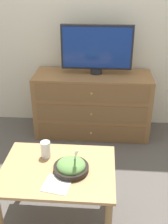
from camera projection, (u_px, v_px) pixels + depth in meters
ground_plane at (89, 120)px, 3.40m from camera, size 12.00×12.00×0.00m
wall_back at (90, 6)px, 2.83m from camera, size 12.00×0.05×2.60m
dresser at (92, 104)px, 3.01m from camera, size 1.21×0.47×0.67m
tv at (97, 49)px, 2.78m from camera, size 0.71×0.12×0.49m
coffee_table at (58, 178)px, 1.87m from camera, size 0.75×0.57×0.47m
takeout_bowl at (71, 167)px, 1.80m from camera, size 0.23×0.23×0.19m
drink_cup at (46, 150)px, 1.93m from camera, size 0.07×0.07×0.12m
napkin at (57, 184)px, 1.70m from camera, size 0.18×0.18×0.00m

